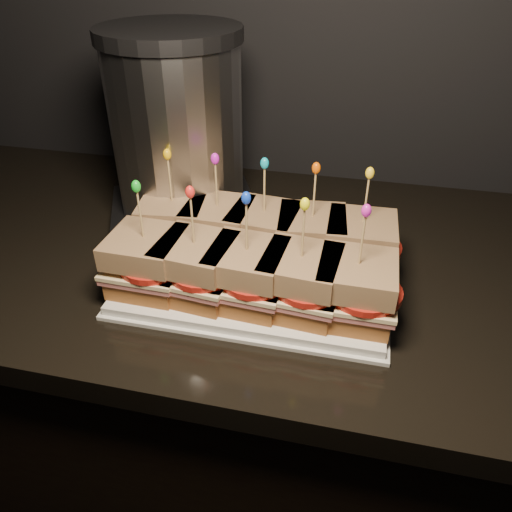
# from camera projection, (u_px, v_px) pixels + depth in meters

# --- Properties ---
(cabinet) EXTENTS (2.44, 0.61, 0.84)m
(cabinet) POSITION_uv_depth(u_px,v_px,m) (432.00, 460.00, 1.02)
(cabinet) COLOR black
(cabinet) RESTS_ON ground
(granite_slab) EXTENTS (2.48, 0.65, 0.04)m
(granite_slab) POSITION_uv_depth(u_px,v_px,m) (488.00, 289.00, 0.78)
(granite_slab) COLOR black
(granite_slab) RESTS_ON cabinet
(platter) EXTENTS (0.38, 0.24, 0.02)m
(platter) POSITION_uv_depth(u_px,v_px,m) (256.00, 282.00, 0.74)
(platter) COLOR white
(platter) RESTS_ON granite_slab
(platter_rim) EXTENTS (0.39, 0.25, 0.01)m
(platter_rim) POSITION_uv_depth(u_px,v_px,m) (256.00, 285.00, 0.75)
(platter_rim) COLOR white
(platter_rim) RESTS_ON granite_slab
(sandwich_0_bread_bot) EXTENTS (0.11, 0.11, 0.03)m
(sandwich_0_bread_bot) POSITION_uv_depth(u_px,v_px,m) (176.00, 239.00, 0.80)
(sandwich_0_bread_bot) COLOR brown
(sandwich_0_bread_bot) RESTS_ON platter
(sandwich_0_ham) EXTENTS (0.12, 0.11, 0.01)m
(sandwich_0_ham) POSITION_uv_depth(u_px,v_px,m) (175.00, 230.00, 0.79)
(sandwich_0_ham) COLOR #BD5659
(sandwich_0_ham) RESTS_ON sandwich_0_bread_bot
(sandwich_0_cheese) EXTENTS (0.12, 0.12, 0.01)m
(sandwich_0_cheese) POSITION_uv_depth(u_px,v_px,m) (175.00, 226.00, 0.79)
(sandwich_0_cheese) COLOR #FAE1A3
(sandwich_0_cheese) RESTS_ON sandwich_0_ham
(sandwich_0_tomato) EXTENTS (0.10, 0.10, 0.01)m
(sandwich_0_tomato) POSITION_uv_depth(u_px,v_px,m) (180.00, 225.00, 0.78)
(sandwich_0_tomato) COLOR red
(sandwich_0_tomato) RESTS_ON sandwich_0_cheese
(sandwich_0_bread_top) EXTENTS (0.11, 0.11, 0.03)m
(sandwich_0_bread_top) POSITION_uv_depth(u_px,v_px,m) (173.00, 210.00, 0.77)
(sandwich_0_bread_top) COLOR #4F230C
(sandwich_0_bread_top) RESTS_ON sandwich_0_tomato
(sandwich_0_pick) EXTENTS (0.00, 0.00, 0.09)m
(sandwich_0_pick) POSITION_uv_depth(u_px,v_px,m) (170.00, 183.00, 0.75)
(sandwich_0_pick) COLOR tan
(sandwich_0_pick) RESTS_ON sandwich_0_bread_top
(sandwich_0_frill) EXTENTS (0.01, 0.01, 0.02)m
(sandwich_0_frill) POSITION_uv_depth(u_px,v_px,m) (167.00, 154.00, 0.72)
(sandwich_0_frill) COLOR #EBAB09
(sandwich_0_frill) RESTS_ON sandwich_0_pick
(sandwich_1_bread_bot) EXTENTS (0.10, 0.10, 0.03)m
(sandwich_1_bread_bot) POSITION_uv_depth(u_px,v_px,m) (219.00, 244.00, 0.79)
(sandwich_1_bread_bot) COLOR brown
(sandwich_1_bread_bot) RESTS_ON platter
(sandwich_1_ham) EXTENTS (0.11, 0.10, 0.01)m
(sandwich_1_ham) POSITION_uv_depth(u_px,v_px,m) (219.00, 235.00, 0.78)
(sandwich_1_ham) COLOR #BD5659
(sandwich_1_ham) RESTS_ON sandwich_1_bread_bot
(sandwich_1_cheese) EXTENTS (0.11, 0.11, 0.01)m
(sandwich_1_cheese) POSITION_uv_depth(u_px,v_px,m) (219.00, 231.00, 0.78)
(sandwich_1_cheese) COLOR #FAE1A3
(sandwich_1_cheese) RESTS_ON sandwich_1_ham
(sandwich_1_tomato) EXTENTS (0.10, 0.10, 0.01)m
(sandwich_1_tomato) POSITION_uv_depth(u_px,v_px,m) (225.00, 230.00, 0.76)
(sandwich_1_tomato) COLOR red
(sandwich_1_tomato) RESTS_ON sandwich_1_cheese
(sandwich_1_bread_top) EXTENTS (0.10, 0.10, 0.03)m
(sandwich_1_bread_top) POSITION_uv_depth(u_px,v_px,m) (218.00, 215.00, 0.76)
(sandwich_1_bread_top) COLOR #4F230C
(sandwich_1_bread_top) RESTS_ON sandwich_1_tomato
(sandwich_1_pick) EXTENTS (0.00, 0.00, 0.09)m
(sandwich_1_pick) POSITION_uv_depth(u_px,v_px,m) (216.00, 187.00, 0.73)
(sandwich_1_pick) COLOR tan
(sandwich_1_pick) RESTS_ON sandwich_1_bread_top
(sandwich_1_frill) EXTENTS (0.01, 0.01, 0.02)m
(sandwich_1_frill) POSITION_uv_depth(u_px,v_px,m) (215.00, 159.00, 0.71)
(sandwich_1_frill) COLOR #CC17C2
(sandwich_1_frill) RESTS_ON sandwich_1_pick
(sandwich_2_bread_bot) EXTENTS (0.10, 0.10, 0.03)m
(sandwich_2_bread_bot) POSITION_uv_depth(u_px,v_px,m) (264.00, 250.00, 0.78)
(sandwich_2_bread_bot) COLOR brown
(sandwich_2_bread_bot) RESTS_ON platter
(sandwich_2_ham) EXTENTS (0.11, 0.11, 0.01)m
(sandwich_2_ham) POSITION_uv_depth(u_px,v_px,m) (264.00, 240.00, 0.77)
(sandwich_2_ham) COLOR #BD5659
(sandwich_2_ham) RESTS_ON sandwich_2_bread_bot
(sandwich_2_cheese) EXTENTS (0.12, 0.11, 0.01)m
(sandwich_2_cheese) POSITION_uv_depth(u_px,v_px,m) (264.00, 237.00, 0.76)
(sandwich_2_cheese) COLOR #FAE1A3
(sandwich_2_cheese) RESTS_ON sandwich_2_ham
(sandwich_2_tomato) EXTENTS (0.10, 0.10, 0.01)m
(sandwich_2_tomato) POSITION_uv_depth(u_px,v_px,m) (271.00, 235.00, 0.75)
(sandwich_2_tomato) COLOR red
(sandwich_2_tomato) RESTS_ON sandwich_2_cheese
(sandwich_2_bread_top) EXTENTS (0.11, 0.11, 0.03)m
(sandwich_2_bread_top) POSITION_uv_depth(u_px,v_px,m) (264.00, 220.00, 0.75)
(sandwich_2_bread_top) COLOR #4F230C
(sandwich_2_bread_top) RESTS_ON sandwich_2_tomato
(sandwich_2_pick) EXTENTS (0.00, 0.00, 0.09)m
(sandwich_2_pick) POSITION_uv_depth(u_px,v_px,m) (264.00, 192.00, 0.72)
(sandwich_2_pick) COLOR tan
(sandwich_2_pick) RESTS_ON sandwich_2_bread_top
(sandwich_2_frill) EXTENTS (0.01, 0.01, 0.02)m
(sandwich_2_frill) POSITION_uv_depth(u_px,v_px,m) (265.00, 163.00, 0.70)
(sandwich_2_frill) COLOR #0D9FB9
(sandwich_2_frill) RESTS_ON sandwich_2_pick
(sandwich_3_bread_bot) EXTENTS (0.11, 0.11, 0.03)m
(sandwich_3_bread_bot) POSITION_uv_depth(u_px,v_px,m) (310.00, 256.00, 0.76)
(sandwich_3_bread_bot) COLOR brown
(sandwich_3_bread_bot) RESTS_ON platter
(sandwich_3_ham) EXTENTS (0.12, 0.11, 0.01)m
(sandwich_3_ham) POSITION_uv_depth(u_px,v_px,m) (311.00, 246.00, 0.75)
(sandwich_3_ham) COLOR #BD5659
(sandwich_3_ham) RESTS_ON sandwich_3_bread_bot
(sandwich_3_cheese) EXTENTS (0.12, 0.11, 0.01)m
(sandwich_3_cheese) POSITION_uv_depth(u_px,v_px,m) (311.00, 242.00, 0.75)
(sandwich_3_cheese) COLOR #FAE1A3
(sandwich_3_cheese) RESTS_ON sandwich_3_ham
(sandwich_3_tomato) EXTENTS (0.10, 0.10, 0.01)m
(sandwich_3_tomato) POSITION_uv_depth(u_px,v_px,m) (319.00, 241.00, 0.74)
(sandwich_3_tomato) COLOR red
(sandwich_3_tomato) RESTS_ON sandwich_3_cheese
(sandwich_3_bread_top) EXTENTS (0.11, 0.11, 0.03)m
(sandwich_3_bread_top) POSITION_uv_depth(u_px,v_px,m) (312.00, 226.00, 0.73)
(sandwich_3_bread_top) COLOR #4F230C
(sandwich_3_bread_top) RESTS_ON sandwich_3_tomato
(sandwich_3_pick) EXTENTS (0.00, 0.00, 0.09)m
(sandwich_3_pick) POSITION_uv_depth(u_px,v_px,m) (314.00, 197.00, 0.71)
(sandwich_3_pick) COLOR tan
(sandwich_3_pick) RESTS_ON sandwich_3_bread_top
(sandwich_3_frill) EXTENTS (0.01, 0.01, 0.02)m
(sandwich_3_frill) POSITION_uv_depth(u_px,v_px,m) (316.00, 168.00, 0.68)
(sandwich_3_frill) COLOR #EF5603
(sandwich_3_frill) RESTS_ON sandwich_3_pick
(sandwich_4_bread_bot) EXTENTS (0.10, 0.10, 0.03)m
(sandwich_4_bread_bot) POSITION_uv_depth(u_px,v_px,m) (358.00, 262.00, 0.75)
(sandwich_4_bread_bot) COLOR brown
(sandwich_4_bread_bot) RESTS_ON platter
(sandwich_4_ham) EXTENTS (0.11, 0.10, 0.01)m
(sandwich_4_ham) POSITION_uv_depth(u_px,v_px,m) (359.00, 252.00, 0.74)
(sandwich_4_ham) COLOR #BD5659
(sandwich_4_ham) RESTS_ON sandwich_4_bread_bot
(sandwich_4_cheese) EXTENTS (0.11, 0.11, 0.01)m
(sandwich_4_cheese) POSITION_uv_depth(u_px,v_px,m) (359.00, 248.00, 0.74)
(sandwich_4_cheese) COLOR #FAE1A3
(sandwich_4_cheese) RESTS_ON sandwich_4_ham
(sandwich_4_tomato) EXTENTS (0.10, 0.10, 0.01)m
(sandwich_4_tomato) POSITION_uv_depth(u_px,v_px,m) (368.00, 247.00, 0.72)
(sandwich_4_tomato) COLOR red
(sandwich_4_tomato) RESTS_ON sandwich_4_cheese
(sandwich_4_bread_top) EXTENTS (0.10, 0.10, 0.03)m
(sandwich_4_bread_top) POSITION_uv_depth(u_px,v_px,m) (362.00, 231.00, 0.72)
(sandwich_4_bread_top) COLOR #4F230C
(sandwich_4_bread_top) RESTS_ON sandwich_4_tomato
(sandwich_4_pick) EXTENTS (0.00, 0.00, 0.09)m
(sandwich_4_pick) POSITION_uv_depth(u_px,v_px,m) (366.00, 203.00, 0.69)
(sandwich_4_pick) COLOR tan
(sandwich_4_pick) RESTS_ON sandwich_4_bread_top
(sandwich_4_frill) EXTENTS (0.01, 0.01, 0.02)m
(sandwich_4_frill) POSITION_uv_depth(u_px,v_px,m) (370.00, 173.00, 0.67)
(sandwich_4_frill) COLOR yellow
(sandwich_4_frill) RESTS_ON sandwich_4_pick
(sandwich_5_bread_bot) EXTENTS (0.10, 0.10, 0.03)m
(sandwich_5_bread_bot) POSITION_uv_depth(u_px,v_px,m) (150.00, 278.00, 0.71)
(sandwich_5_bread_bot) COLOR brown
(sandwich_5_bread_bot) RESTS_ON platter
(sandwich_5_ham) EXTENTS (0.11, 0.10, 0.01)m
(sandwich_5_ham) POSITION_uv_depth(u_px,v_px,m) (148.00, 268.00, 0.71)
(sandwich_5_ham) COLOR #BD5659
(sandwich_5_ham) RESTS_ON sandwich_5_bread_bot
(sandwich_5_cheese) EXTENTS (0.11, 0.11, 0.01)m
(sandwich_5_cheese) POSITION_uv_depth(u_px,v_px,m) (148.00, 264.00, 0.70)
(sandwich_5_cheese) COLOR #FAE1A3
(sandwich_5_cheese) RESTS_ON sandwich_5_ham
(sandwich_5_tomato) EXTENTS (0.10, 0.10, 0.01)m
(sandwich_5_tomato) POSITION_uv_depth(u_px,v_px,m) (153.00, 263.00, 0.69)
(sandwich_5_tomato) COLOR red
(sandwich_5_tomato) RESTS_ON sandwich_5_cheese
(sandwich_5_bread_top) EXTENTS (0.10, 0.10, 0.03)m
(sandwich_5_bread_top) POSITION_uv_depth(u_px,v_px,m) (145.00, 247.00, 0.69)
(sandwich_5_bread_top) COLOR #4F230C
(sandwich_5_bread_top) RESTS_ON sandwich_5_tomato
(sandwich_5_pick) EXTENTS (0.00, 0.00, 0.09)m
(sandwich_5_pick) POSITION_uv_depth(u_px,v_px,m) (141.00, 217.00, 0.66)
(sandwich_5_pick) COLOR tan
(sandwich_5_pick) RESTS_ON sandwich_5_bread_top
(sandwich_5_frill) EXTENTS (0.01, 0.01, 0.02)m
(sandwich_5_frill) POSITION_uv_depth(u_px,v_px,m) (136.00, 186.00, 0.63)
(sandwich_5_frill) COLOR green
(sandwich_5_frill) RESTS_ON sandwich_5_pick
(sandwich_6_bread_bot) EXTENTS (0.10, 0.10, 0.03)m
(sandwich_6_bread_bot) POSITION_uv_depth(u_px,v_px,m) (198.00, 284.00, 0.70)
(sandwich_6_bread_bot) COLOR brown
(sandwich_6_bread_bot) RESTS_ON platter
(sandwich_6_ham) EXTENTS (0.12, 0.11, 0.01)m
(sandwich_6_ham) POSITION_uv_depth(u_px,v_px,m) (197.00, 275.00, 0.69)
(sandwich_6_ham) COLOR #BD5659
(sandwich_6_ham) RESTS_ON sandwich_6_bread_bot
(sandwich_6_cheese) EXTENTS (0.12, 0.11, 0.01)m
(sandwich_6_cheese) POSITION_uv_depth(u_px,v_px,m) (196.00, 270.00, 0.69)
(sandwich_6_cheese) COLOR #FAE1A3
(sandwich_6_cheese) RESTS_ON sandwich_6_ham
(sandwich_6_tomato) EXTENTS (0.10, 0.10, 0.01)m
(sandwich_6_tomato) POSITION_uv_depth(u_px,v_px,m) (203.00, 270.00, 0.68)
(sandwich_6_tomato) COLOR red
(sandwich_6_tomato) RESTS_ON sandwich_6_cheese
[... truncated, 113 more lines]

